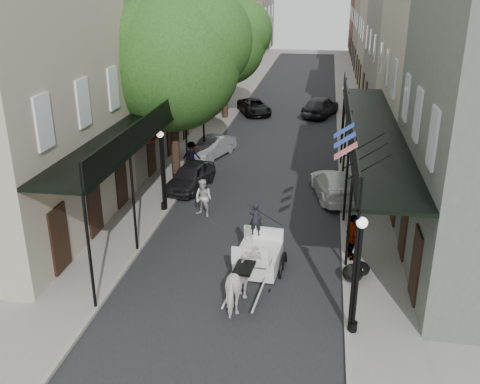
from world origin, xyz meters
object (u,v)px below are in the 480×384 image
at_px(lamppost_right_near, 357,274).
at_px(lamppost_right_far, 343,114).
at_px(pedestrian_sidewalk_right, 352,237).
at_px(car_left_near, 190,177).
at_px(pedestrian_walking, 203,198).
at_px(tree_far, 230,40).
at_px(tree_near, 180,55).
at_px(car_right_near, 334,184).
at_px(car_right_far, 320,106).
at_px(pedestrian_sidewalk_left, 192,155).
at_px(car_left_far, 254,107).
at_px(horse, 243,282).
at_px(car_left_mid, 212,147).
at_px(lamppost_left, 162,169).
at_px(carriage, 261,237).

bearing_deg(lamppost_right_near, lamppost_right_far, 90.00).
xyz_separation_m(pedestrian_sidewalk_right, car_left_near, (-7.80, 6.47, -0.37)).
bearing_deg(pedestrian_walking, pedestrian_sidewalk_right, -4.78).
distance_m(tree_far, lamppost_right_far, 11.05).
relative_size(tree_near, car_left_near, 2.50).
distance_m(car_right_near, car_right_far, 17.04).
bearing_deg(lamppost_right_far, tree_near, -136.69).
distance_m(tree_near, pedestrian_sidewalk_left, 5.79).
relative_size(pedestrian_walking, car_left_far, 0.41).
height_order(pedestrian_sidewalk_left, car_right_far, pedestrian_sidewalk_left).
relative_size(lamppost_right_far, pedestrian_walking, 2.15).
bearing_deg(tree_near, lamppost_right_near, -55.73).
xyz_separation_m(pedestrian_walking, car_right_far, (4.79, 20.22, -0.07)).
xyz_separation_m(tree_far, lamppost_right_far, (8.35, -6.18, -3.79)).
height_order(tree_far, car_left_near, tree_far).
height_order(pedestrian_sidewalk_left, car_left_near, pedestrian_sidewalk_left).
relative_size(tree_near, lamppost_right_far, 2.60).
height_order(horse, car_left_near, horse).
relative_size(horse, car_right_far, 0.45).
distance_m(horse, car_left_near, 10.87).
bearing_deg(car_right_near, car_left_mid, -48.78).
xyz_separation_m(tree_far, lamppost_right_near, (8.35, -26.18, -3.79)).
bearing_deg(car_left_far, tree_near, -119.06).
height_order(horse, pedestrian_sidewalk_right, pedestrian_sidewalk_right).
distance_m(tree_near, lamppost_right_far, 12.24).
bearing_deg(car_left_near, pedestrian_sidewalk_left, 112.36).
relative_size(lamppost_right_near, pedestrian_sidewalk_left, 2.37).
bearing_deg(car_left_near, lamppost_left, -89.60).
bearing_deg(pedestrian_walking, pedestrian_sidewalk_left, 130.95).
height_order(tree_near, car_left_mid, tree_near).
relative_size(tree_near, tree_far, 1.12).
distance_m(car_left_far, car_right_near, 17.94).
relative_size(lamppost_right_far, horse, 1.78).
xyz_separation_m(lamppost_right_near, car_right_near, (-0.50, 11.00, -1.39)).
xyz_separation_m(lamppost_right_far, pedestrian_sidewalk_left, (-8.30, -6.29, -1.15)).
distance_m(lamppost_left, horse, 8.54).
bearing_deg(lamppost_right_near, car_left_mid, 115.19).
bearing_deg(lamppost_left, tree_near, 91.34).
bearing_deg(lamppost_left, pedestrian_sidewalk_right, -22.70).
relative_size(car_left_mid, car_left_far, 0.88).
bearing_deg(car_left_far, carriage, -105.01).
relative_size(pedestrian_walking, car_left_mid, 0.46).
bearing_deg(car_right_near, pedestrian_sidewalk_left, -31.20).
bearing_deg(car_right_near, car_left_near, -12.07).
xyz_separation_m(lamppost_left, pedestrian_sidewalk_left, (-0.10, 5.71, -1.15)).
height_order(horse, car_left_far, horse).
bearing_deg(lamppost_right_far, horse, -100.29).
bearing_deg(pedestrian_sidewalk_left, lamppost_right_near, 116.67).
height_order(lamppost_left, car_left_far, lamppost_left).
bearing_deg(car_left_near, car_left_mid, 99.86).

